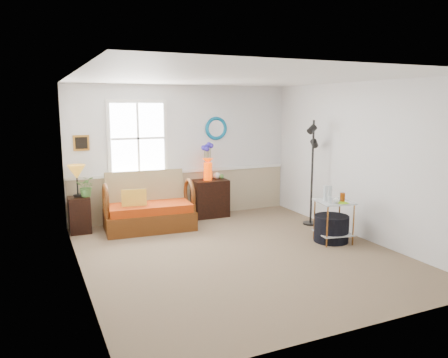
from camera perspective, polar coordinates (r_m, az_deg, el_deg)
name	(u,v)px	position (r m, az deg, el deg)	size (l,w,h in m)	color
floor	(239,254)	(6.69, 1.92, -9.74)	(4.50, 5.00, 0.01)	#76634F
ceiling	(240,78)	(6.32, 2.06, 13.09)	(4.50, 5.00, 0.01)	white
walls	(239,169)	(6.38, 1.99, 1.34)	(4.51, 5.01, 2.60)	silver
wainscot	(184,194)	(8.78, -5.22, -2.00)	(4.46, 0.02, 0.90)	tan
chair_rail	(184,171)	(8.69, -5.25, 1.02)	(4.46, 0.04, 0.06)	white
window	(138,138)	(8.37, -11.18, 5.23)	(1.14, 0.06, 1.44)	white
picture	(81,143)	(8.21, -18.15, 4.50)	(0.28, 0.03, 0.28)	#C57E28
mirror	(216,128)	(8.87, -1.05, 6.63)	(0.47, 0.47, 0.07)	#0F8EBB
loveseat	(149,201)	(7.95, -9.79, -2.90)	(1.56, 0.89, 1.02)	brown
throw_pillow	(134,202)	(7.81, -11.66, -2.90)	(0.43, 0.11, 0.43)	orange
lamp_stand	(80,215)	(8.07, -18.34, -4.48)	(0.36, 0.36, 0.63)	black
table_lamp	(77,181)	(7.98, -18.64, -0.26)	(0.31, 0.31, 0.56)	#C58121
potted_plant	(87,189)	(7.99, -17.50, -1.21)	(0.33, 0.36, 0.28)	#4C8039
cabinet	(210,198)	(8.76, -1.85, -2.52)	(0.69, 0.45, 0.74)	black
flower_vase	(208,162)	(8.63, -2.13, 2.25)	(0.21, 0.21, 0.73)	#F93C00
side_table	(333,222)	(7.36, 14.11, -5.43)	(0.54, 0.54, 0.68)	#A56C32
tabletop_items	(335,194)	(7.25, 14.34, -1.89)	(0.41, 0.41, 0.25)	silver
floor_lamp	(312,173)	(8.22, 11.43, 0.76)	(0.28, 0.28, 1.95)	black
ottoman	(331,228)	(7.42, 13.83, -6.29)	(0.56, 0.56, 0.43)	black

